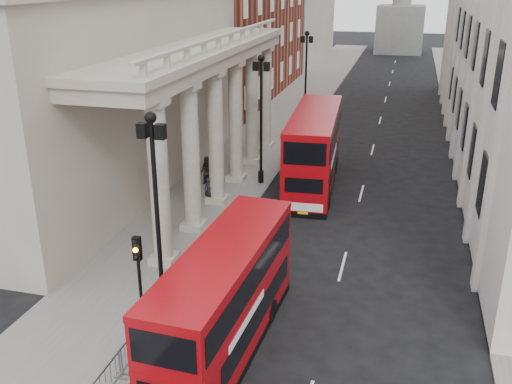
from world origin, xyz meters
TOP-DOWN VIEW (x-y plane):
  - ground at (0.00, 0.00)m, footprint 260.00×260.00m
  - sidewalk_west at (-3.00, 30.00)m, footprint 6.00×140.00m
  - sidewalk_east at (13.50, 30.00)m, footprint 3.00×140.00m
  - kerb at (-0.05, 30.00)m, footprint 0.20×140.00m
  - portico_building at (-10.50, 18.00)m, footprint 9.00×28.00m
  - lamp_post_south at (-0.60, 4.00)m, footprint 1.05×0.44m
  - lamp_post_mid at (-0.60, 20.00)m, footprint 1.05×0.44m
  - lamp_post_north at (-0.60, 36.00)m, footprint 1.05×0.44m
  - traffic_light at (-0.50, 1.98)m, footprint 0.28×0.33m
  - crowd_barriers at (-0.35, 2.23)m, footprint 0.50×18.75m
  - bus_near at (2.58, 2.47)m, footprint 2.82×9.80m
  - bus_far at (2.75, 20.72)m, footprint 3.47×11.49m
  - pedestrian_a at (-2.73, 15.73)m, footprint 0.64×0.47m
  - pedestrian_b at (-4.02, 18.87)m, footprint 0.85×0.69m
  - pedestrian_c at (-3.97, 19.06)m, footprint 0.89×0.59m

SIDE VIEW (x-z plane):
  - ground at x=0.00m, z-range 0.00..0.00m
  - sidewalk_west at x=-3.00m, z-range 0.00..0.12m
  - sidewalk_east at x=13.50m, z-range 0.00..0.12m
  - kerb at x=-0.05m, z-range 0.00..0.14m
  - crowd_barriers at x=-0.35m, z-range 0.12..1.22m
  - pedestrian_a at x=-2.73m, z-range 0.12..1.72m
  - pedestrian_b at x=-4.02m, z-range 0.12..1.75m
  - pedestrian_c at x=-3.97m, z-range 0.12..1.92m
  - bus_near at x=2.58m, z-range 0.09..4.28m
  - bus_far at x=2.75m, z-range 0.11..5.00m
  - traffic_light at x=-0.50m, z-range 0.96..5.26m
  - lamp_post_south at x=-0.60m, z-range 0.75..9.07m
  - lamp_post_mid at x=-0.60m, z-range 0.75..9.07m
  - lamp_post_north at x=-0.60m, z-range 0.75..9.07m
  - portico_building at x=-10.50m, z-range 0.00..12.00m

